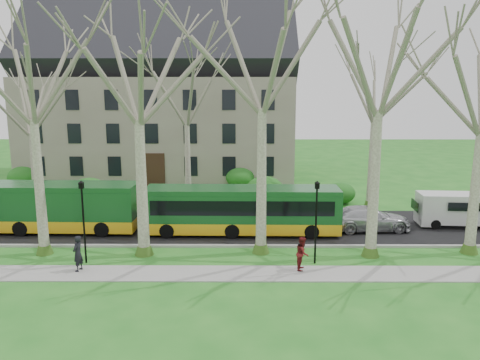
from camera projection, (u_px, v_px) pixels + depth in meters
name	position (u px, v px, depth m)	size (l,w,h in m)	color
ground	(202.00, 256.00, 25.50)	(120.00, 120.00, 0.00)	#216F1F
sidewalk	(198.00, 273.00, 23.04)	(70.00, 2.00, 0.06)	gray
road	(209.00, 227.00, 30.89)	(80.00, 8.00, 0.06)	black
curb	(204.00, 246.00, 26.96)	(80.00, 0.25, 0.14)	#A5A39E
building	(162.00, 98.00, 47.53)	(26.50, 12.20, 16.00)	gray
tree_row_verge	(200.00, 127.00, 24.45)	(49.00, 7.00, 14.00)	gray
tree_row_far	(195.00, 129.00, 35.15)	(33.00, 7.00, 12.00)	gray
lamp_row	(200.00, 216.00, 24.03)	(36.22, 0.22, 4.30)	black
hedges	(160.00, 186.00, 39.07)	(30.60, 8.60, 2.00)	#225618
bus_lead	(38.00, 206.00, 29.65)	(12.62, 2.63, 3.16)	#175122
bus_follow	(242.00, 210.00, 29.17)	(12.00, 2.50, 3.00)	#175122
sedan	(369.00, 218.00, 29.91)	(2.14, 5.26, 1.53)	#B6B6BB
van_a	(457.00, 210.00, 30.69)	(5.02, 1.83, 2.19)	silver
pedestrian_a	(78.00, 253.00, 23.17)	(0.66, 0.43, 1.81)	black
pedestrian_b	(303.00, 253.00, 23.35)	(0.82, 0.64, 1.70)	maroon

